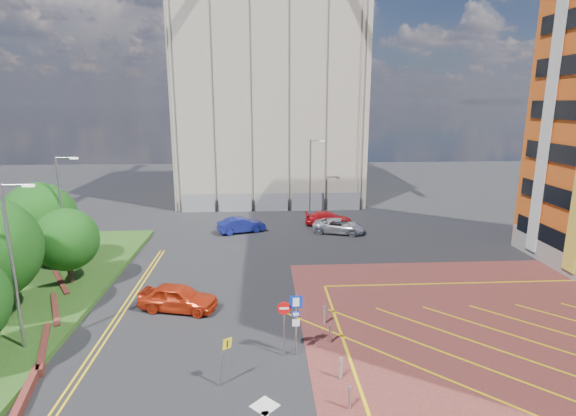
{
  "coord_description": "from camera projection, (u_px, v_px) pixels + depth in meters",
  "views": [
    {
      "loc": [
        -0.98,
        -18.12,
        11.75
      ],
      "look_at": [
        0.33,
        4.46,
        6.39
      ],
      "focal_mm": 28.0,
      "sensor_mm": 36.0,
      "label": 1
    }
  ],
  "objects": [
    {
      "name": "ground",
      "position": [
        286.0,
        367.0,
        20.37
      ],
      "size": [
        140.0,
        140.0,
        0.0
      ],
      "primitive_type": "plane",
      "color": "black",
      "rests_on": "ground"
    },
    {
      "name": "tree_d",
      "position": [
        39.0,
        218.0,
        31.18
      ],
      "size": [
        5.0,
        5.0,
        6.08
      ],
      "color": "#3D2B1C",
      "rests_on": "grass_bed"
    },
    {
      "name": "warning_sign",
      "position": [
        224.0,
        356.0,
        18.7
      ],
      "size": [
        0.63,
        0.39,
        2.25
      ],
      "color": "#9EA0A8",
      "rests_on": "ground"
    },
    {
      "name": "retaining_wall",
      "position": [
        40.0,
        348.0,
        21.6
      ],
      "size": [
        6.06,
        20.33,
        0.4
      ],
      "color": "maroon",
      "rests_on": "ground"
    },
    {
      "name": "car_blue_back",
      "position": [
        241.0,
        225.0,
        41.3
      ],
      "size": [
        4.58,
        2.83,
        1.42
      ],
      "primitive_type": "imported",
      "rotation": [
        0.0,
        0.0,
        1.9
      ],
      "color": "navy",
      "rests_on": "ground"
    },
    {
      "name": "tree_c",
      "position": [
        67.0,
        240.0,
        28.59
      ],
      "size": [
        4.0,
        4.0,
        4.9
      ],
      "color": "#3D2B1C",
      "rests_on": "grass_bed"
    },
    {
      "name": "lamp_left_near",
      "position": [
        13.0,
        261.0,
        20.54
      ],
      "size": [
        1.53,
        0.16,
        8.0
      ],
      "color": "#9EA0A8",
      "rests_on": "grass_bed"
    },
    {
      "name": "construction_fence",
      "position": [
        281.0,
        202.0,
        49.34
      ],
      "size": [
        21.6,
        0.06,
        2.0
      ],
      "primitive_type": "cube",
      "color": "gray",
      "rests_on": "ground"
    },
    {
      "name": "lamp_left_far",
      "position": [
        63.0,
        210.0,
        30.14
      ],
      "size": [
        1.53,
        0.16,
        8.0
      ],
      "color": "#9EA0A8",
      "rests_on": "grass_bed"
    },
    {
      "name": "car_silver_back",
      "position": [
        339.0,
        226.0,
        41.14
      ],
      "size": [
        5.17,
        3.47,
        1.32
      ],
      "primitive_type": "imported",
      "rotation": [
        0.0,
        0.0,
        1.27
      ],
      "color": "silver",
      "rests_on": "ground"
    },
    {
      "name": "construction_building",
      "position": [
        269.0,
        108.0,
        56.69
      ],
      "size": [
        21.2,
        19.2,
        22.0
      ],
      "primitive_type": "cube",
      "color": "#B1A591",
      "rests_on": "ground"
    },
    {
      "name": "lamp_back",
      "position": [
        311.0,
        175.0,
        46.79
      ],
      "size": [
        1.53,
        0.16,
        8.0
      ],
      "color": "#9EA0A8",
      "rests_on": "ground"
    },
    {
      "name": "car_red_left",
      "position": [
        178.0,
        297.0,
        25.84
      ],
      "size": [
        4.83,
        2.83,
        1.54
      ],
      "primitive_type": "imported",
      "rotation": [
        0.0,
        0.0,
        1.33
      ],
      "color": "red",
      "rests_on": "ground"
    },
    {
      "name": "bollard_row",
      "position": [
        343.0,
        378.0,
        18.77
      ],
      "size": [
        0.14,
        11.14,
        0.9
      ],
      "color": "#9EA0A8",
      "rests_on": "forecourt"
    },
    {
      "name": "sign_cluster",
      "position": [
        292.0,
        318.0,
        20.89
      ],
      "size": [
        1.17,
        0.12,
        3.2
      ],
      "color": "#9EA0A8",
      "rests_on": "ground"
    },
    {
      "name": "car_red_back",
      "position": [
        328.0,
        219.0,
        43.74
      ],
      "size": [
        4.65,
        2.11,
        1.32
      ],
      "primitive_type": "imported",
      "rotation": [
        0.0,
        0.0,
        1.51
      ],
      "color": "red",
      "rests_on": "ground"
    }
  ]
}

